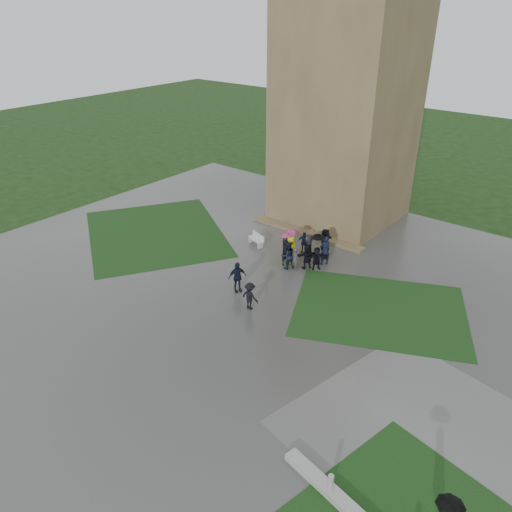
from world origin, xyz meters
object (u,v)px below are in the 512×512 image
Objects in this scene: tower at (348,95)px; pedestrian_mid at (237,277)px; bench at (257,239)px; pedestrian_near at (250,296)px.

tower is 15.60m from pedestrian_mid.
pedestrian_mid is (2.91, -5.37, 0.50)m from bench.
tower is at bearing 31.15° from pedestrian_mid.
bench is 7.82m from pedestrian_near.
bench is at bearing -55.23° from pedestrian_near.
pedestrian_near reaches higher than bench.
pedestrian_mid is 1.94m from pedestrian_near.
tower is 12.20× the size of bench.
tower is 11.79m from bench.
pedestrian_mid is at bearing -84.71° from tower.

